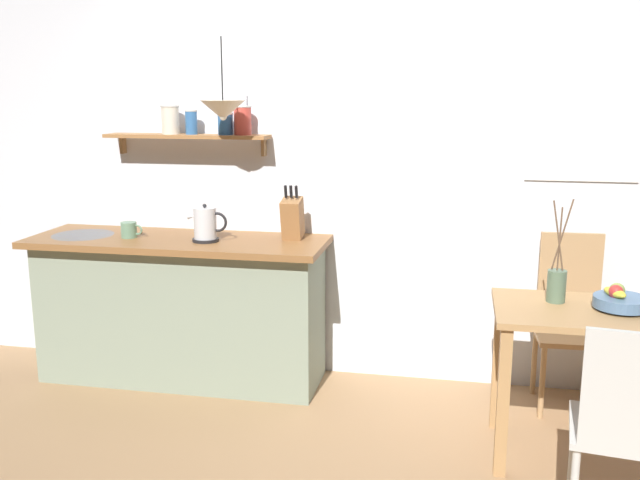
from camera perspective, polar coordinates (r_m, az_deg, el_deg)
name	(u,v)px	position (r m, az deg, el deg)	size (l,w,h in m)	color
ground_plane	(329,412)	(4.13, 0.70, -13.77)	(14.00, 14.00, 0.00)	#A87F56
back_wall	(381,165)	(4.36, 4.99, 6.08)	(6.80, 0.11, 2.70)	silver
kitchen_counter	(182,308)	(4.52, -11.14, -5.40)	(1.83, 0.63, 0.91)	gray
wall_shelf	(199,128)	(4.45, -9.79, 8.95)	(1.04, 0.20, 0.31)	#9E6B3D
dining_table	(598,338)	(3.68, 21.54, -7.40)	(0.99, 0.60, 0.77)	tan
dining_chair_near	(626,424)	(3.09, 23.52, -13.52)	(0.46, 0.47, 0.93)	silver
dining_chair_far	(570,314)	(4.33, 19.59, -5.67)	(0.42, 0.40, 1.00)	tan
fruit_bowl	(620,300)	(3.66, 23.11, -4.48)	(0.26, 0.26, 0.13)	#51759E
twig_vase	(557,284)	(3.68, 18.60, -3.39)	(0.10, 0.09, 0.52)	#567056
electric_kettle	(206,225)	(4.25, -9.23, 1.22)	(0.24, 0.16, 0.23)	black
knife_block	(292,218)	(4.25, -2.24, 1.82)	(0.12, 0.18, 0.33)	#9E6B3D
coffee_mug_by_sink	(129,230)	(4.47, -15.17, 0.80)	(0.14, 0.10, 0.10)	slate
pendant_lamp	(223,110)	(4.12, -7.86, 10.37)	(0.26, 0.26, 0.47)	black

